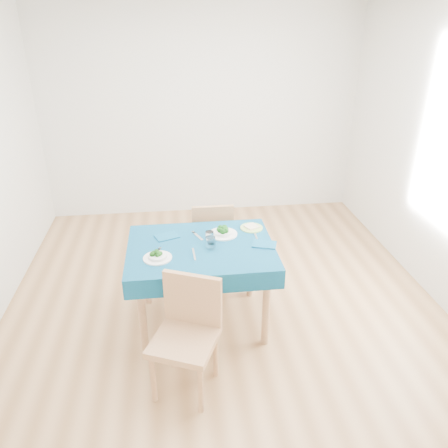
{
  "coord_description": "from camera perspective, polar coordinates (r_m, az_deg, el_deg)",
  "views": [
    {
      "loc": [
        -0.41,
        -3.3,
        2.46
      ],
      "look_at": [
        0.0,
        0.0,
        0.85
      ],
      "focal_mm": 35.0,
      "sensor_mm": 36.0,
      "label": 1
    }
  ],
  "objects": [
    {
      "name": "fork_near",
      "position": [
        3.47,
        -8.94,
        -3.82
      ],
      "size": [
        0.08,
        0.16,
        0.0
      ],
      "primitive_type": "cube",
      "rotation": [
        0.0,
        0.0,
        -0.39
      ],
      "color": "silver",
      "rests_on": "table"
    },
    {
      "name": "table",
      "position": [
        3.74,
        -2.92,
        -7.99
      ],
      "size": [
        1.17,
        0.89,
        0.76
      ],
      "primitive_type": "cube",
      "color": "navy",
      "rests_on": "ground"
    },
    {
      "name": "knife_far",
      "position": [
        3.65,
        4.32,
        -1.98
      ],
      "size": [
        0.02,
        0.21,
        0.0
      ],
      "primitive_type": "cube",
      "rotation": [
        0.0,
        0.0,
        -0.03
      ],
      "color": "silver",
      "rests_on": "table"
    },
    {
      "name": "chair_near",
      "position": [
        3.05,
        -5.31,
        -13.56
      ],
      "size": [
        0.57,
        0.59,
        1.06
      ],
      "primitive_type": "cube",
      "rotation": [
        0.0,
        0.0,
        -0.41
      ],
      "color": "#A2754C",
      "rests_on": "ground"
    },
    {
      "name": "bread_slice",
      "position": [
        3.83,
        3.62,
        -0.33
      ],
      "size": [
        0.14,
        0.14,
        0.02
      ],
      "primitive_type": "cube",
      "rotation": [
        0.0,
        0.0,
        0.46
      ],
      "color": "beige",
      "rests_on": "side_plate"
    },
    {
      "name": "chair_far",
      "position": [
        4.35,
        -1.65,
        -1.12
      ],
      "size": [
        0.39,
        0.43,
        0.98
      ],
      "primitive_type": "cube",
      "rotation": [
        0.0,
        0.0,
        3.14
      ],
      "color": "#A2754C",
      "rests_on": "ground"
    },
    {
      "name": "napkin_far",
      "position": [
        3.57,
        5.3,
        -2.66
      ],
      "size": [
        0.22,
        0.19,
        0.01
      ],
      "primitive_type": "cube",
      "rotation": [
        0.0,
        0.0,
        -0.32
      ],
      "color": "navy",
      "rests_on": "table"
    },
    {
      "name": "tumbler_side",
      "position": [
        3.49,
        -1.76,
        -2.45
      ],
      "size": [
        0.08,
        0.08,
        0.1
      ],
      "primitive_type": "cylinder",
      "color": "white",
      "rests_on": "table"
    },
    {
      "name": "side_plate",
      "position": [
        3.83,
        3.61,
        -0.5
      ],
      "size": [
        0.2,
        0.2,
        0.01
      ],
      "primitive_type": "cylinder",
      "color": "#A5D166",
      "rests_on": "table"
    },
    {
      "name": "knife_near",
      "position": [
        3.43,
        -3.94,
        -3.95
      ],
      "size": [
        0.02,
        0.2,
        0.0
      ],
      "primitive_type": "cube",
      "rotation": [
        0.0,
        0.0,
        0.04
      ],
      "color": "silver",
      "rests_on": "table"
    },
    {
      "name": "room_shell",
      "position": [
        3.51,
        0.0,
        7.34
      ],
      "size": [
        4.02,
        4.52,
        2.73
      ],
      "color": "olive",
      "rests_on": "ground"
    },
    {
      "name": "bowl_near",
      "position": [
        3.39,
        -8.7,
        -4.01
      ],
      "size": [
        0.22,
        0.22,
        0.07
      ],
      "primitive_type": null,
      "color": "white",
      "rests_on": "table"
    },
    {
      "name": "tumbler_center",
      "position": [
        3.59,
        -1.9,
        -1.67
      ],
      "size": [
        0.07,
        0.07,
        0.09
      ],
      "primitive_type": "cylinder",
      "color": "white",
      "rests_on": "table"
    },
    {
      "name": "fork_far",
      "position": [
        3.7,
        -3.44,
        -1.59
      ],
      "size": [
        0.09,
        0.17,
        0.0
      ],
      "primitive_type": "cube",
      "rotation": [
        0.0,
        0.0,
        0.4
      ],
      "color": "silver",
      "rests_on": "table"
    },
    {
      "name": "bowl_far",
      "position": [
        3.7,
        -0.14,
        -0.89
      ],
      "size": [
        0.24,
        0.24,
        0.07
      ],
      "primitive_type": null,
      "color": "white",
      "rests_on": "table"
    },
    {
      "name": "napkin_near",
      "position": [
        3.71,
        -7.47,
        -1.62
      ],
      "size": [
        0.22,
        0.19,
        0.01
      ],
      "primitive_type": "cube",
      "rotation": [
        0.0,
        0.0,
        0.36
      ],
      "color": "navy",
      "rests_on": "table"
    }
  ]
}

